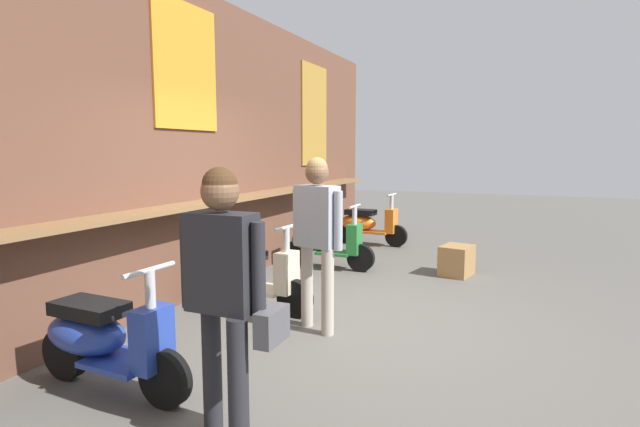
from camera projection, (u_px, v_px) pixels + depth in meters
name	position (u px, v px, depth m)	size (l,w,h in m)	color
ground_plane	(340.00, 322.00, 5.12)	(33.11, 33.11, 0.00)	#56544F
market_stall_facade	(175.00, 146.00, 5.67)	(11.82, 0.61, 3.60)	brown
scooter_blue	(103.00, 339.00, 3.64)	(0.47, 1.40, 0.97)	#233D9E
scooter_cream	(249.00, 275.00, 5.50)	(0.50, 1.40, 0.97)	beige
scooter_green	(324.00, 242.00, 7.44)	(0.46, 1.40, 0.97)	#237533
scooter_orange	(366.00, 224.00, 9.34)	(0.48, 1.40, 0.97)	orange
shopper_with_handbag	(225.00, 279.00, 2.90)	(0.30, 0.65, 1.66)	#232328
shopper_browsing	(317.00, 225.00, 4.78)	(0.29, 0.56, 1.68)	#ADA393
merchandise_crate	(457.00, 260.00, 7.03)	(0.48, 0.38, 0.42)	olive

